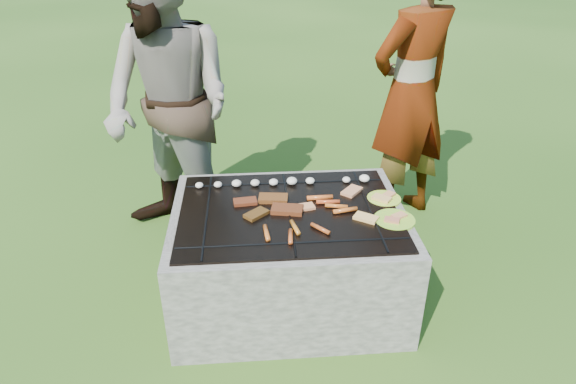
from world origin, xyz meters
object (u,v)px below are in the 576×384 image
object	(u,v)px
fire_pit	(289,259)
bystander	(169,107)
cook	(412,93)
plate_far	(384,198)
plate_near	(395,220)

from	to	relation	value
fire_pit	bystander	world-z (taller)	bystander
cook	bystander	size ratio (longest dim) A/B	0.98
fire_pit	plate_far	bearing A→B (deg)	9.25
fire_pit	plate_far	distance (m)	0.65
plate_near	cook	world-z (taller)	cook
cook	bystander	world-z (taller)	bystander
fire_pit	plate_near	size ratio (longest dim) A/B	5.07
fire_pit	bystander	distance (m)	1.22
plate_far	plate_near	distance (m)	0.23
plate_far	bystander	bearing A→B (deg)	153.75
plate_near	bystander	xyz separation A→B (m)	(-1.26, 0.85, 0.37)
fire_pit	plate_far	world-z (taller)	plate_far
bystander	plate_near	bearing A→B (deg)	6.04
plate_near	cook	bearing A→B (deg)	70.98
plate_far	bystander	distance (m)	1.45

